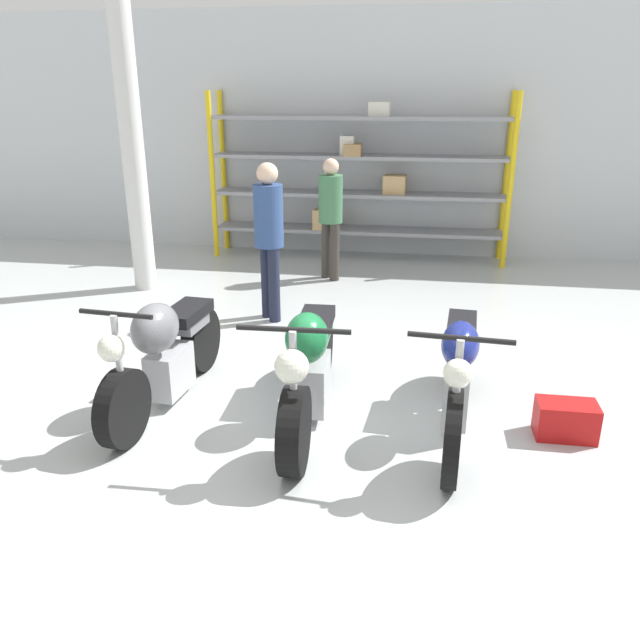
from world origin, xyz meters
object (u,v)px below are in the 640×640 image
at_px(motorcycle_grey, 165,352).
at_px(motorcycle_green, 309,367).
at_px(shelving_rack, 359,175).
at_px(toolbox, 566,420).
at_px(motorcycle_blue, 458,374).
at_px(person_browsing, 269,230).
at_px(person_near_rack, 331,210).

bearing_deg(motorcycle_grey, motorcycle_green, 91.70).
xyz_separation_m(shelving_rack, motorcycle_grey, (-1.07, -5.06, -0.80)).
relative_size(shelving_rack, toolbox, 10.12).
height_order(motorcycle_green, motorcycle_blue, motorcycle_green).
distance_m(motorcycle_grey, motorcycle_green, 1.21).
bearing_deg(toolbox, motorcycle_grey, 179.02).
bearing_deg(person_browsing, shelving_rack, -143.53).
bearing_deg(shelving_rack, motorcycle_grey, -101.90).
xyz_separation_m(motorcycle_grey, person_near_rack, (0.82, 3.82, 0.49)).
bearing_deg(motorcycle_grey, person_browsing, 174.90).
height_order(motorcycle_grey, motorcycle_green, motorcycle_green).
bearing_deg(person_browsing, motorcycle_grey, 39.35).
xyz_separation_m(shelving_rack, toolbox, (2.09, -5.12, -1.12)).
height_order(shelving_rack, motorcycle_green, shelving_rack).
xyz_separation_m(motorcycle_blue, toolbox, (0.82, 0.03, -0.33)).
bearing_deg(person_near_rack, motorcycle_grey, 30.60).
xyz_separation_m(shelving_rack, person_browsing, (-0.68, -2.94, -0.22)).
relative_size(motorcycle_blue, person_browsing, 1.19).
distance_m(motorcycle_blue, person_near_rack, 4.21).
xyz_separation_m(motorcycle_grey, motorcycle_blue, (2.34, -0.08, 0.01)).
distance_m(motorcycle_blue, person_browsing, 3.00).
height_order(motorcycle_green, person_browsing, person_browsing).
distance_m(shelving_rack, person_browsing, 3.03).
relative_size(shelving_rack, person_near_rack, 2.74).
distance_m(shelving_rack, motorcycle_blue, 5.36).
bearing_deg(motorcycle_grey, toolbox, 94.14).
relative_size(shelving_rack, motorcycle_green, 2.10).
bearing_deg(motorcycle_blue, person_near_rack, -154.06).
bearing_deg(person_browsing, motorcycle_blue, 91.19).
relative_size(shelving_rack, motorcycle_grey, 2.28).
relative_size(motorcycle_grey, person_near_rack, 1.20).
relative_size(motorcycle_grey, motorcycle_blue, 0.94).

